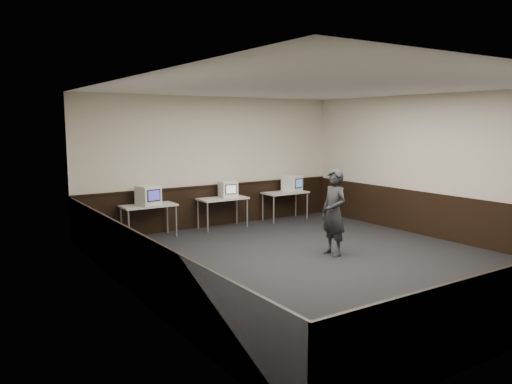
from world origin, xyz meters
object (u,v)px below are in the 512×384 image
at_px(desk_left, 149,208).
at_px(emac_left, 148,195).
at_px(emac_right, 292,183).
at_px(person, 334,213).
at_px(desk_right, 285,195).
at_px(desk_center, 223,201).
at_px(emac_center, 228,189).

height_order(desk_left, emac_left, emac_left).
height_order(emac_right, person, person).
bearing_deg(desk_right, person, -111.57).
xyz_separation_m(desk_center, emac_right, (2.14, 0.02, 0.28)).
relative_size(desk_center, emac_left, 2.25).
relative_size(desk_left, emac_center, 2.56).
distance_m(desk_right, person, 3.64).
xyz_separation_m(desk_left, desk_center, (1.90, 0.00, 0.00)).
xyz_separation_m(emac_left, emac_center, (2.09, 0.09, -0.02)).
distance_m(emac_center, emac_right, 1.96).
bearing_deg(emac_center, emac_left, -168.85).
distance_m(desk_center, person, 3.43).
bearing_deg(emac_center, person, -74.85).
bearing_deg(desk_left, emac_left, -108.24).
distance_m(desk_center, emac_left, 1.94).
relative_size(desk_right, emac_center, 2.56).
bearing_deg(person, desk_right, 160.34).
xyz_separation_m(desk_right, emac_right, (0.24, 0.02, 0.28)).
bearing_deg(person, emac_right, 157.04).
xyz_separation_m(desk_left, emac_left, (-0.01, -0.04, 0.29)).
bearing_deg(desk_center, desk_left, 180.00).
bearing_deg(emac_center, desk_center, -157.22).
bearing_deg(desk_left, emac_center, 1.23).
distance_m(desk_center, emac_right, 2.16).
distance_m(desk_left, desk_center, 1.90).
bearing_deg(emac_right, desk_center, 163.85).
height_order(desk_right, person, person).
distance_m(desk_center, desk_right, 1.90).
height_order(emac_center, person, person).
relative_size(desk_left, person, 0.71).
bearing_deg(emac_left, desk_right, -10.11).
xyz_separation_m(emac_center, emac_right, (1.96, -0.03, 0.01)).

